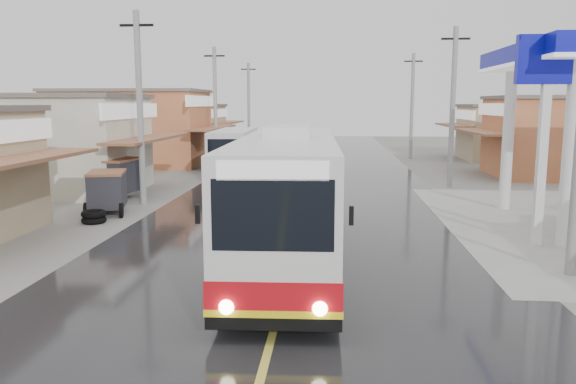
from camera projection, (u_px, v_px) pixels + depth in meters
name	position (u px, v px, depth m)	size (l,w,h in m)	color
ground	(290.00, 269.00, 14.56)	(120.00, 120.00, 0.00)	slate
road	(313.00, 185.00, 29.33)	(12.00, 90.00, 0.02)	black
centre_line	(313.00, 185.00, 29.33)	(0.15, 90.00, 0.01)	#D8CC4C
shopfronts_left	(96.00, 176.00, 33.34)	(11.00, 44.00, 5.20)	tan
utility_poles_left	(186.00, 181.00, 30.88)	(1.60, 50.00, 8.00)	gray
utility_poles_right	(449.00, 187.00, 28.76)	(1.60, 36.00, 8.00)	gray
coach_bus	(289.00, 195.00, 15.36)	(2.99, 11.77, 3.65)	silver
second_bus	(234.00, 150.00, 34.09)	(2.54, 8.10, 2.65)	silver
cyclist	(219.00, 190.00, 23.62)	(1.13, 1.90, 1.93)	black
tricycle_near	(107.00, 190.00, 21.70)	(1.93, 2.29, 1.67)	#26262D
tricycle_far	(117.00, 176.00, 25.01)	(1.84, 2.56, 1.83)	#26262D
tyre_stack	(94.00, 217.00, 20.13)	(0.88, 0.88, 0.45)	black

